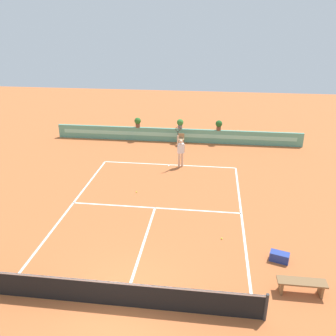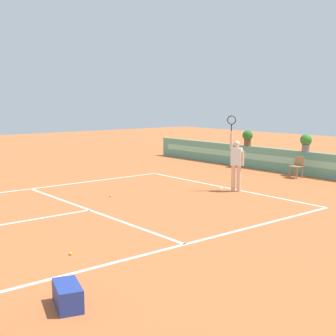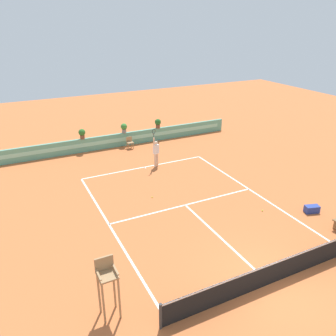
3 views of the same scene
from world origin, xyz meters
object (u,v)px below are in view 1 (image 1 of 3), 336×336
Objects in this scene: tennis_ball_mid_court at (222,239)px; potted_plant_right at (219,125)px; ball_kid_chair at (181,139)px; tennis_player at (181,151)px; tennis_ball_near_baseline at (136,192)px; gear_bag at (279,257)px; potted_plant_left at (138,122)px; bench_courtside at (301,284)px; potted_plant_centre at (180,123)px.

potted_plant_right reaches higher than tennis_ball_mid_court.
tennis_player is (0.35, -3.98, 0.57)m from ball_kid_chair.
gear_bag is at bearing -36.79° from tennis_ball_near_baseline.
potted_plant_right is at bearing 15.48° from ball_kid_chair.
gear_bag is 10.29× the size of tennis_ball_mid_court.
potted_plant_right is at bearing 0.00° from potted_plant_left.
gear_bag is 8.16m from tennis_ball_near_baseline.
ball_kid_chair is 4.03m from tennis_player.
gear_bag is 0.27× the size of tennis_player.
bench_courtside is (5.34, -14.34, -0.10)m from ball_kid_chair.
bench_courtside reaches higher than tennis_ball_near_baseline.
potted_plant_left is at bearing 121.43° from gear_bag.
bench_courtside reaches higher than gear_bag.
bench_courtside is at bearing -70.02° from potted_plant_centre.
potted_plant_left and potted_plant_right have the same top height.
tennis_ball_mid_court is at bearing 151.57° from gear_bag.
tennis_ball_near_baseline is at bearing 136.69° from bench_courtside.
potted_plant_right is at bearing 0.00° from potted_plant_centre.
potted_plant_centre is at bearing 103.41° from tennis_ball_mid_court.
tennis_ball_near_baseline is at bearing 139.71° from tennis_ball_mid_court.
tennis_player reaches higher than potted_plant_centre.
gear_bag is 14.37m from potted_plant_centre.
tennis_ball_mid_court is at bearing -89.37° from potted_plant_right.
tennis_ball_mid_court is 0.09× the size of potted_plant_right.
tennis_ball_near_baseline and tennis_ball_mid_court have the same top height.
ball_kid_chair is 1.21× the size of gear_bag.
bench_courtside reaches higher than tennis_ball_mid_court.
potted_plant_centre is at bearing 110.66° from gear_bag.
gear_bag is at bearing 104.31° from bench_courtside.
gear_bag is 2.43m from tennis_ball_mid_court.
tennis_player is at bearing 62.59° from tennis_ball_near_baseline.
potted_plant_centre is (-5.05, 13.40, 1.23)m from gear_bag.
tennis_ball_mid_court is (-2.13, 1.15, -0.15)m from gear_bag.
potted_plant_left is at bearing 127.56° from tennis_player.
tennis_ball_mid_court is (2.43, -7.53, -1.02)m from tennis_player.
bench_courtside is 23.53× the size of tennis_ball_near_baseline.
tennis_player reaches higher than tennis_ball_near_baseline.
potted_plant_right is at bearing 99.61° from gear_bag.
potted_plant_right reaches higher than bench_courtside.
potted_plant_right is (-2.27, 13.40, 1.23)m from gear_bag.
tennis_ball_near_baseline is 9.62m from potted_plant_right.
potted_plant_right is at bearing 100.14° from bench_courtside.
potted_plant_centre reaches higher than tennis_ball_near_baseline.
potted_plant_left is at bearing 100.98° from tennis_ball_near_baseline.
potted_plant_left is (-8.19, 13.40, 1.23)m from gear_bag.
tennis_ball_near_baseline is 8.75m from potted_plant_centre.
tennis_player reaches higher than ball_kid_chair.
potted_plant_centre is at bearing 0.00° from potted_plant_left.
ball_kid_chair reaches higher than tennis_ball_near_baseline.
potted_plant_right is (-0.14, 12.24, 1.38)m from tennis_ball_mid_court.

